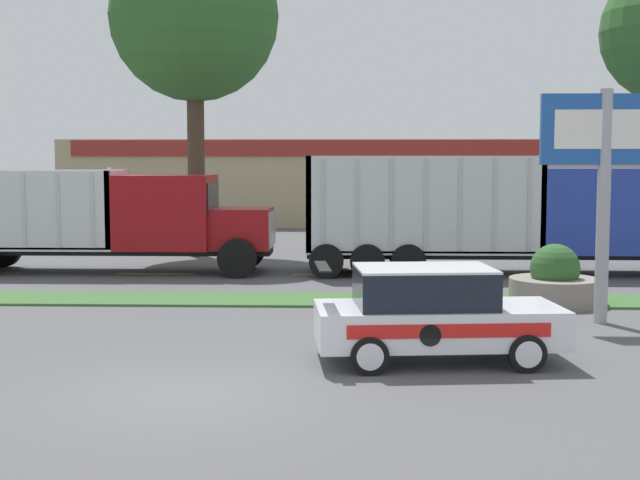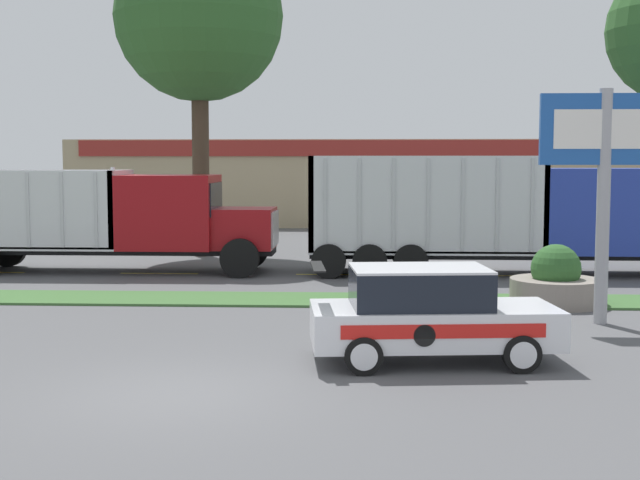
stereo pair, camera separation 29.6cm
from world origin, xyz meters
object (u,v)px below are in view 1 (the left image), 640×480
at_px(dump_truck_trail, 128,221).
at_px(rally_car, 433,313).
at_px(dump_truck_lead, 547,219).
at_px(store_sign_post, 605,158).
at_px(stone_planter, 555,283).

xyz_separation_m(dump_truck_trail, rally_car, (8.29, -11.90, -0.75)).
height_order(dump_truck_lead, rally_car, dump_truck_lead).
distance_m(dump_truck_lead, dump_truck_trail, 12.78).
bearing_deg(store_sign_post, dump_truck_trail, 146.41).
bearing_deg(store_sign_post, stone_planter, 100.81).
relative_size(rally_car, stone_planter, 2.02).
xyz_separation_m(dump_truck_lead, stone_planter, (-1.03, -5.77, -1.15)).
distance_m(dump_truck_lead, rally_car, 12.77).
bearing_deg(rally_car, dump_truck_lead, 69.38).
relative_size(dump_truck_lead, rally_car, 2.84).
height_order(dump_truck_trail, store_sign_post, store_sign_post).
distance_m(dump_truck_lead, store_sign_post, 8.35).
bearing_deg(stone_planter, dump_truck_trail, 153.92).
bearing_deg(rally_car, stone_planter, 60.66).
bearing_deg(rally_car, dump_truck_trail, 124.87).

